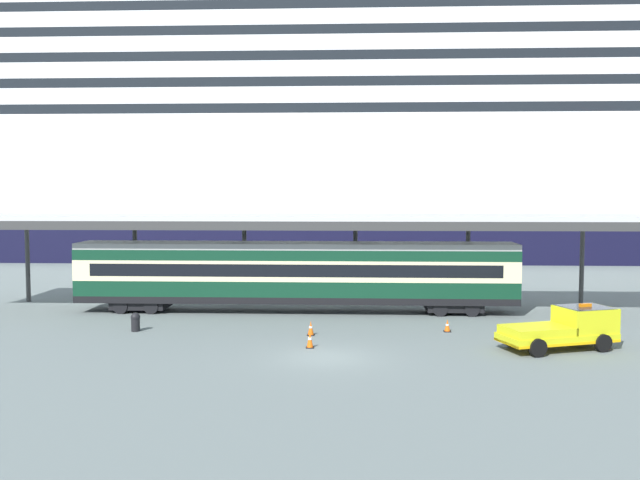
% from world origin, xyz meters
% --- Properties ---
extents(ground_plane, '(400.00, 400.00, 0.00)m').
position_xyz_m(ground_plane, '(0.00, 0.00, 0.00)').
color(ground_plane, slate).
extents(cruise_ship, '(125.60, 30.79, 41.23)m').
position_xyz_m(cruise_ship, '(-6.06, 53.20, 14.23)').
color(cruise_ship, black).
rests_on(cruise_ship, ground).
extents(platform_canopy, '(42.24, 6.00, 5.71)m').
position_xyz_m(platform_canopy, '(-2.27, 11.61, 5.45)').
color(platform_canopy, beige).
rests_on(platform_canopy, ground).
extents(train_carriage, '(25.65, 2.81, 4.11)m').
position_xyz_m(train_carriage, '(-2.27, 11.18, 2.32)').
color(train_carriage, black).
rests_on(train_carriage, ground).
extents(service_truck, '(5.57, 3.62, 2.02)m').
position_xyz_m(service_truck, '(10.76, 2.14, 0.99)').
color(service_truck, yellow).
rests_on(service_truck, ground).
extents(traffic_cone_near, '(0.36, 0.36, 0.72)m').
position_xyz_m(traffic_cone_near, '(-0.99, 4.54, 0.35)').
color(traffic_cone_near, black).
rests_on(traffic_cone_near, ground).
extents(traffic_cone_mid, '(0.36, 0.36, 0.75)m').
position_xyz_m(traffic_cone_mid, '(-0.86, 1.79, 0.37)').
color(traffic_cone_mid, black).
rests_on(traffic_cone_mid, ground).
extents(traffic_cone_far, '(0.36, 0.36, 0.63)m').
position_xyz_m(traffic_cone_far, '(5.88, 5.72, 0.31)').
color(traffic_cone_far, black).
rests_on(traffic_cone_far, ground).
extents(quay_bollard, '(0.48, 0.48, 0.96)m').
position_xyz_m(quay_bollard, '(-9.96, 5.13, 0.52)').
color(quay_bollard, black).
rests_on(quay_bollard, ground).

